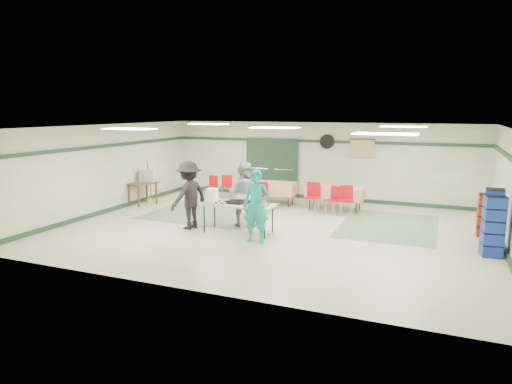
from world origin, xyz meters
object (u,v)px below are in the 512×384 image
at_px(office_printer, 148,175).
at_px(printer_table, 142,186).
at_px(dining_table_b, 270,188).
at_px(chair_b, 313,194).
at_px(dining_table_a, 335,192).
at_px(chair_loose_b, 212,184).
at_px(broom, 149,180).
at_px(chair_loose_a, 226,184).
at_px(crate_stack_blue_a, 493,226).
at_px(crate_stack_red, 486,215).
at_px(serving_table, 238,206).
at_px(chair_d, 262,192).
at_px(volunteer_grey, 243,194).
at_px(volunteer_dark, 189,195).
at_px(chair_a, 335,197).
at_px(crate_stack_blue_b, 492,221).
at_px(volunteer_teal, 256,206).
at_px(chair_c, 346,197).

bearing_deg(office_printer, printer_table, -104.70).
xyz_separation_m(dining_table_b, chair_b, (1.63, -0.56, -0.00)).
bearing_deg(dining_table_a, chair_loose_b, 175.88).
height_order(chair_loose_b, broom, broom).
bearing_deg(chair_loose_a, crate_stack_blue_a, -40.43).
bearing_deg(chair_b, crate_stack_red, -7.45).
xyz_separation_m(serving_table, chair_d, (-0.58, 3.08, -0.22)).
relative_size(volunteer_grey, chair_d, 2.15).
xyz_separation_m(serving_table, crate_stack_red, (5.87, 2.09, -0.18)).
distance_m(chair_d, chair_loose_b, 2.43).
xyz_separation_m(volunteer_grey, chair_loose_a, (-2.18, 3.42, -0.38)).
xyz_separation_m(volunteer_dark, chair_a, (3.20, 3.17, -0.38)).
xyz_separation_m(dining_table_b, office_printer, (-3.91, -1.31, 0.37)).
xyz_separation_m(chair_b, chair_loose_a, (-3.48, 1.04, -0.07)).
bearing_deg(chair_b, crate_stack_blue_b, -23.24).
height_order(volunteer_teal, chair_b, volunteer_teal).
height_order(chair_c, chair_d, chair_c).
bearing_deg(chair_d, volunteer_dark, -116.63).
height_order(crate_stack_blue_a, crate_stack_red, crate_stack_blue_a).
xyz_separation_m(serving_table, chair_loose_b, (-2.86, 3.93, -0.23)).
xyz_separation_m(volunteer_dark, office_printer, (-3.03, 2.43, 0.04)).
bearing_deg(chair_d, chair_loose_b, 147.34).
xyz_separation_m(crate_stack_blue_a, crate_stack_blue_b, (0.00, 0.22, 0.05)).
relative_size(crate_stack_blue_a, office_printer, 2.68).
xyz_separation_m(chair_a, chair_c, (0.35, 0.01, 0.03)).
height_order(dining_table_b, office_printer, office_printer).
height_order(volunteer_dark, printer_table, volunteer_dark).
xyz_separation_m(serving_table, chair_c, (2.16, 3.09, -0.17)).
relative_size(serving_table, broom, 1.34).
bearing_deg(printer_table, broom, 112.33).
height_order(dining_table_b, crate_stack_blue_b, crate_stack_blue_b).
bearing_deg(chair_loose_b, chair_b, 0.40).
relative_size(serving_table, volunteer_grey, 1.09).
relative_size(crate_stack_blue_b, broom, 1.01).
bearing_deg(chair_c, chair_b, 161.77).
bearing_deg(dining_table_a, volunteer_teal, -102.95).
bearing_deg(volunteer_dark, chair_c, 147.67).
bearing_deg(volunteer_grey, volunteer_teal, 122.90).
relative_size(dining_table_b, office_printer, 3.50).
bearing_deg(chair_loose_a, dining_table_b, -30.38).
xyz_separation_m(crate_stack_red, crate_stack_blue_b, (0.00, -1.50, 0.19)).
bearing_deg(volunteer_dark, dining_table_b, -177.25).
bearing_deg(printer_table, chair_a, 23.40).
xyz_separation_m(chair_c, crate_stack_red, (3.72, -1.00, -0.01)).
height_order(serving_table, crate_stack_blue_b, crate_stack_blue_b).
bearing_deg(volunteer_grey, volunteer_dark, 31.27).
distance_m(dining_table_b, chair_loose_a, 1.91).
height_order(chair_c, printer_table, chair_c).
bearing_deg(chair_loose_b, chair_loose_a, 34.59).
bearing_deg(chair_b, printer_table, -164.23).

